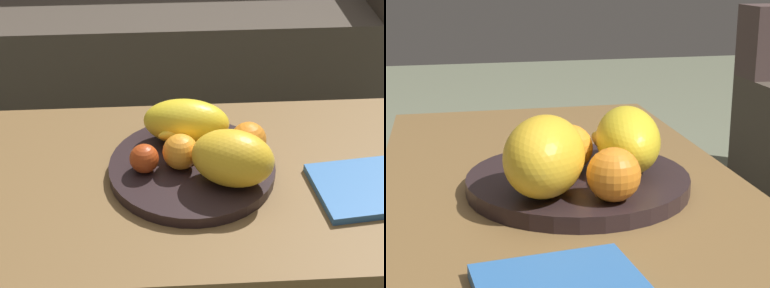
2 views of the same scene
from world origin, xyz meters
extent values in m
cube|color=brown|center=(0.00, 0.00, 0.37)|extent=(1.27, 0.60, 0.04)
cylinder|color=brown|center=(-0.60, -0.26, 0.18)|extent=(0.05, 0.05, 0.35)
cylinder|color=brown|center=(-0.60, 0.26, 0.18)|extent=(0.05, 0.05, 0.35)
cylinder|color=black|center=(-0.04, 0.02, 0.41)|extent=(0.35, 0.35, 0.03)
ellipsoid|color=yellow|center=(0.03, -0.05, 0.48)|extent=(0.20, 0.16, 0.12)
ellipsoid|color=yellow|center=(-0.05, 0.10, 0.47)|extent=(0.20, 0.13, 0.10)
sphere|color=orange|center=(-0.07, 0.01, 0.46)|extent=(0.07, 0.07, 0.07)
sphere|color=orange|center=(0.08, 0.04, 0.46)|extent=(0.08, 0.08, 0.08)
sphere|color=#B63F16|center=(-0.14, 0.00, 0.45)|extent=(0.06, 0.06, 0.06)
ellipsoid|color=yellow|center=(-0.05, 0.08, 0.44)|extent=(0.14, 0.12, 0.03)
ellipsoid|color=yellow|center=(-0.03, 0.07, 0.44)|extent=(0.15, 0.11, 0.03)
ellipsoid|color=yellow|center=(-0.04, 0.07, 0.46)|extent=(0.15, 0.06, 0.03)
camera|label=1|loc=(-0.11, -1.04, 1.20)|focal=58.41mm
camera|label=2|loc=(0.88, -0.18, 0.74)|focal=58.70mm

